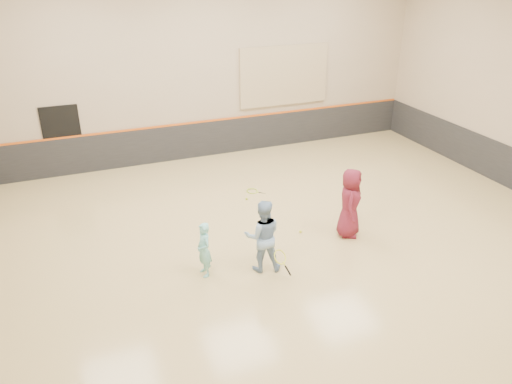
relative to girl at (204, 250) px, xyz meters
name	(u,v)px	position (x,y,z in m)	size (l,w,h in m)	color
room	(280,209)	(2.08, 0.77, 0.20)	(15.04, 12.04, 6.22)	tan
wainscot_back	(207,139)	(2.08, 6.74, -0.01)	(14.90, 0.04, 1.20)	#232326
accent_stripe	(206,121)	(2.08, 6.73, 0.61)	(14.90, 0.03, 0.06)	#D85914
acoustic_panel	(284,76)	(4.88, 6.72, 1.89)	(3.20, 0.08, 2.00)	tan
doorway	(63,141)	(-2.42, 6.75, 0.49)	(1.10, 0.05, 2.20)	black
girl	(204,250)	(0.00, 0.00, 0.00)	(0.45, 0.29, 1.23)	#7AD2D5
instructor	(263,236)	(1.22, -0.26, 0.21)	(0.80, 0.62, 1.64)	#81A2C8
young_man	(350,203)	(3.72, 0.34, 0.25)	(0.84, 0.55, 1.72)	maroon
held_racket	(280,257)	(1.45, -0.67, -0.13)	(0.49, 0.49, 0.60)	yellow
spare_racket	(252,190)	(2.45, 3.49, -0.57)	(0.75, 0.75, 0.09)	#9EC32A
ball_under_racket	(301,232)	(2.69, 0.83, -0.58)	(0.07, 0.07, 0.07)	yellow
ball_in_hand	(355,197)	(3.79, 0.24, 0.45)	(0.07, 0.07, 0.07)	#D5E936
ball_beside_spare	(247,199)	(2.10, 3.04, -0.58)	(0.07, 0.07, 0.07)	#BBDB33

